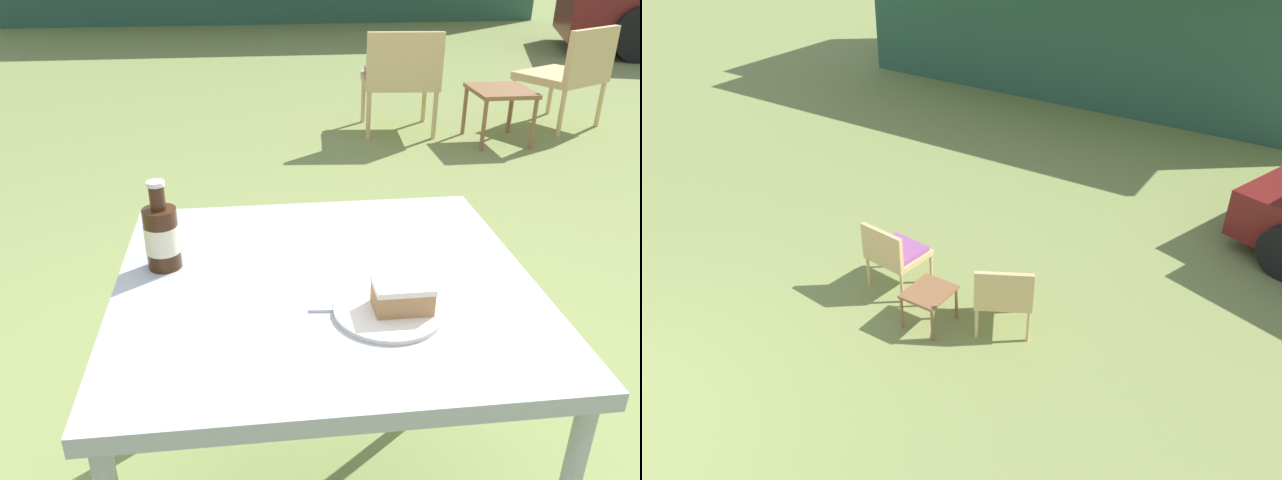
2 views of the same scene
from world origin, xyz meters
TOP-DOWN VIEW (x-y plane):
  - cabin_building at (0.19, 11.71)m, footprint 9.54×4.68m
  - wicker_chair_cushioned at (1.03, 3.54)m, footprint 0.61×0.58m
  - wicker_chair_plain at (2.39, 3.53)m, footprint 0.75×0.73m
  - garden_side_table at (1.71, 3.22)m, footprint 0.42×0.48m

SIDE VIEW (x-z plane):
  - garden_side_table at x=1.71m, z-range 0.15..0.55m
  - wicker_chair_cushioned at x=1.03m, z-range 0.06..0.85m
  - wicker_chair_plain at x=2.39m, z-range 0.06..0.85m
  - cabin_building at x=0.19m, z-range 0.01..3.36m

